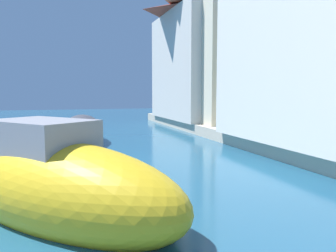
# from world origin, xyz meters

# --- Properties ---
(quay_promenade) EXTENTS (44.00, 32.00, 0.50)m
(quay_promenade) POSITION_xyz_m (4.32, -0.37, 0.25)
(quay_promenade) COLOR #BCB29E
(quay_promenade) RESTS_ON ground
(moored_boat_2) EXTENTS (4.82, 5.28, 2.06)m
(moored_boat_2) POSITION_xyz_m (3.40, 1.93, 0.54)
(moored_boat_2) COLOR gold
(moored_boat_2) RESTS_ON ground
(moored_boat_5) EXTENTS (2.33, 4.83, 1.55)m
(moored_boat_5) POSITION_xyz_m (4.33, 10.70, 0.43)
(moored_boat_5) COLOR #3F3F47
(moored_boat_5) RESTS_ON ground
(waterfront_building_annex) EXTENTS (5.54, 7.26, 7.54)m
(waterfront_building_annex) POSITION_xyz_m (13.00, 14.39, 4.32)
(waterfront_building_annex) COLOR beige
(waterfront_building_annex) RESTS_ON quay_promenade
(waterfront_building_far) EXTENTS (6.73, 8.21, 7.61)m
(waterfront_building_far) POSITION_xyz_m (13.00, 16.13, 4.36)
(waterfront_building_far) COLOR beige
(waterfront_building_far) RESTS_ON quay_promenade
(quayside_tree) EXTENTS (2.55, 2.55, 3.91)m
(quayside_tree) POSITION_xyz_m (13.75, 9.81, 3.13)
(quayside_tree) COLOR brown
(quayside_tree) RESTS_ON quay_promenade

